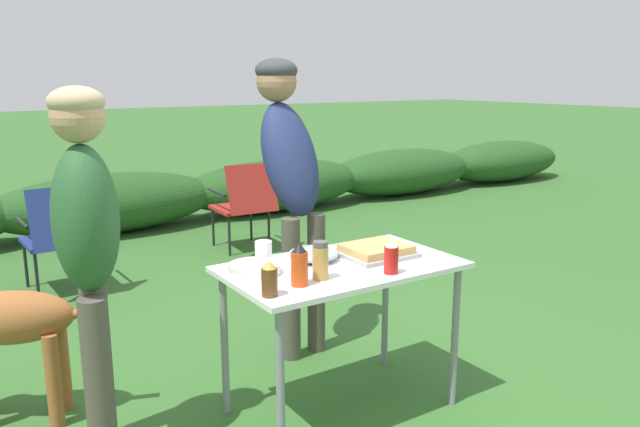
{
  "coord_description": "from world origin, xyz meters",
  "views": [
    {
      "loc": [
        -1.62,
        -2.3,
        1.61
      ],
      "look_at": [
        0.15,
        0.42,
        0.89
      ],
      "focal_mm": 35.0,
      "sensor_mm": 36.0,
      "label": 1
    }
  ],
  "objects_px": {
    "food_tray": "(376,251)",
    "spice_jar": "(320,261)",
    "mixing_bowl": "(313,254)",
    "ketchup_bottle": "(391,257)",
    "beer_bottle": "(269,279)",
    "folding_table": "(342,280)",
    "standing_person_with_beanie": "(87,238)",
    "hot_sauce_bottle": "(299,265)",
    "paper_cup_stack": "(263,252)",
    "plate_stack": "(254,269)",
    "camp_chair_near_hedge": "(59,233)",
    "camp_chair_green_behind_table": "(245,201)",
    "standing_person_in_navy_coat": "(290,167)"
  },
  "relations": [
    {
      "from": "plate_stack",
      "to": "hot_sauce_bottle",
      "type": "height_order",
      "value": "hot_sauce_bottle"
    },
    {
      "from": "beer_bottle",
      "to": "hot_sauce_bottle",
      "type": "height_order",
      "value": "hot_sauce_bottle"
    },
    {
      "from": "folding_table",
      "to": "standing_person_with_beanie",
      "type": "height_order",
      "value": "standing_person_with_beanie"
    },
    {
      "from": "spice_jar",
      "to": "camp_chair_green_behind_table",
      "type": "height_order",
      "value": "spice_jar"
    },
    {
      "from": "folding_table",
      "to": "hot_sauce_bottle",
      "type": "distance_m",
      "value": 0.39
    },
    {
      "from": "mixing_bowl",
      "to": "spice_jar",
      "type": "bearing_deg",
      "value": -116.45
    },
    {
      "from": "mixing_bowl",
      "to": "camp_chair_near_hedge",
      "type": "relative_size",
      "value": 0.29
    },
    {
      "from": "beer_bottle",
      "to": "hot_sauce_bottle",
      "type": "relative_size",
      "value": 0.8
    },
    {
      "from": "ketchup_bottle",
      "to": "plate_stack",
      "type": "bearing_deg",
      "value": 147.42
    },
    {
      "from": "standing_person_in_navy_coat",
      "to": "camp_chair_green_behind_table",
      "type": "xyz_separation_m",
      "value": [
        0.72,
        2.08,
        -0.63
      ]
    },
    {
      "from": "food_tray",
      "to": "mixing_bowl",
      "type": "xyz_separation_m",
      "value": [
        -0.3,
        0.11,
        0.0
      ]
    },
    {
      "from": "spice_jar",
      "to": "food_tray",
      "type": "bearing_deg",
      "value": 19.6
    },
    {
      "from": "food_tray",
      "to": "standing_person_with_beanie",
      "type": "distance_m",
      "value": 1.34
    },
    {
      "from": "mixing_bowl",
      "to": "beer_bottle",
      "type": "distance_m",
      "value": 0.53
    },
    {
      "from": "food_tray",
      "to": "plate_stack",
      "type": "relative_size",
      "value": 1.45
    },
    {
      "from": "plate_stack",
      "to": "camp_chair_near_hedge",
      "type": "bearing_deg",
      "value": 99.1
    },
    {
      "from": "mixing_bowl",
      "to": "camp_chair_green_behind_table",
      "type": "xyz_separation_m",
      "value": [
        0.96,
        2.7,
        -0.3
      ]
    },
    {
      "from": "ketchup_bottle",
      "to": "spice_jar",
      "type": "distance_m",
      "value": 0.33
    },
    {
      "from": "mixing_bowl",
      "to": "camp_chair_near_hedge",
      "type": "bearing_deg",
      "value": 106.88
    },
    {
      "from": "food_tray",
      "to": "spice_jar",
      "type": "xyz_separation_m",
      "value": [
        -0.43,
        -0.15,
        0.06
      ]
    },
    {
      "from": "food_tray",
      "to": "camp_chair_green_behind_table",
      "type": "relative_size",
      "value": 0.41
    },
    {
      "from": "ketchup_bottle",
      "to": "beer_bottle",
      "type": "height_order",
      "value": "ketchup_bottle"
    },
    {
      "from": "beer_bottle",
      "to": "spice_jar",
      "type": "xyz_separation_m",
      "value": [
        0.29,
        0.07,
        0.01
      ]
    },
    {
      "from": "folding_table",
      "to": "beer_bottle",
      "type": "bearing_deg",
      "value": -158.46
    },
    {
      "from": "folding_table",
      "to": "standing_person_with_beanie",
      "type": "xyz_separation_m",
      "value": [
        -1.08,
        0.25,
        0.3
      ]
    },
    {
      "from": "mixing_bowl",
      "to": "standing_person_in_navy_coat",
      "type": "relative_size",
      "value": 0.14
    },
    {
      "from": "beer_bottle",
      "to": "camp_chair_green_behind_table",
      "type": "xyz_separation_m",
      "value": [
        1.38,
        3.03,
        -0.34
      ]
    },
    {
      "from": "food_tray",
      "to": "standing_person_with_beanie",
      "type": "height_order",
      "value": "standing_person_with_beanie"
    },
    {
      "from": "camp_chair_green_behind_table",
      "to": "camp_chair_near_hedge",
      "type": "bearing_deg",
      "value": -167.02
    },
    {
      "from": "paper_cup_stack",
      "to": "beer_bottle",
      "type": "relative_size",
      "value": 0.72
    },
    {
      "from": "standing_person_with_beanie",
      "to": "beer_bottle",
      "type": "bearing_deg",
      "value": -113.03
    },
    {
      "from": "hot_sauce_bottle",
      "to": "paper_cup_stack",
      "type": "bearing_deg",
      "value": 86.52
    },
    {
      "from": "food_tray",
      "to": "paper_cup_stack",
      "type": "xyz_separation_m",
      "value": [
        -0.52,
        0.19,
        0.03
      ]
    },
    {
      "from": "folding_table",
      "to": "camp_chair_near_hedge",
      "type": "relative_size",
      "value": 1.32
    },
    {
      "from": "beer_bottle",
      "to": "camp_chair_near_hedge",
      "type": "height_order",
      "value": "beer_bottle"
    },
    {
      "from": "camp_chair_green_behind_table",
      "to": "camp_chair_near_hedge",
      "type": "xyz_separation_m",
      "value": [
        -1.68,
        -0.32,
        0.0
      ]
    },
    {
      "from": "paper_cup_stack",
      "to": "standing_person_in_navy_coat",
      "type": "xyz_separation_m",
      "value": [
        0.46,
        0.54,
        0.31
      ]
    },
    {
      "from": "food_tray",
      "to": "spice_jar",
      "type": "relative_size",
      "value": 2.01
    },
    {
      "from": "ketchup_bottle",
      "to": "beer_bottle",
      "type": "bearing_deg",
      "value": 176.55
    },
    {
      "from": "paper_cup_stack",
      "to": "spice_jar",
      "type": "relative_size",
      "value": 0.63
    },
    {
      "from": "paper_cup_stack",
      "to": "food_tray",
      "type": "bearing_deg",
      "value": -19.91
    },
    {
      "from": "mixing_bowl",
      "to": "ketchup_bottle",
      "type": "xyz_separation_m",
      "value": [
        0.18,
        -0.36,
        0.04
      ]
    },
    {
      "from": "plate_stack",
      "to": "hot_sauce_bottle",
      "type": "relative_size",
      "value": 1.25
    },
    {
      "from": "plate_stack",
      "to": "camp_chair_near_hedge",
      "type": "height_order",
      "value": "camp_chair_near_hedge"
    },
    {
      "from": "plate_stack",
      "to": "paper_cup_stack",
      "type": "height_order",
      "value": "paper_cup_stack"
    },
    {
      "from": "paper_cup_stack",
      "to": "ketchup_bottle",
      "type": "bearing_deg",
      "value": -47.59
    },
    {
      "from": "ketchup_bottle",
      "to": "hot_sauce_bottle",
      "type": "distance_m",
      "value": 0.44
    },
    {
      "from": "hot_sauce_bottle",
      "to": "food_tray",
      "type": "bearing_deg",
      "value": 17.63
    },
    {
      "from": "standing_person_with_beanie",
      "to": "camp_chair_green_behind_table",
      "type": "xyz_separation_m",
      "value": [
        1.96,
        2.59,
        -0.5
      ]
    },
    {
      "from": "mixing_bowl",
      "to": "camp_chair_green_behind_table",
      "type": "height_order",
      "value": "camp_chair_green_behind_table"
    }
  ]
}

